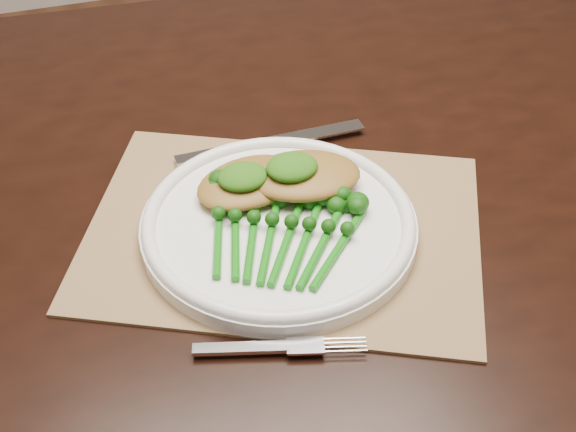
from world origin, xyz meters
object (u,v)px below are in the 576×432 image
object	(u,v)px
dining_table	(313,348)
placemat	(283,230)
dinner_plate	(279,224)
chicken_fillet_left	(249,182)
broccolini_bundle	(278,239)

from	to	relation	value
dining_table	placemat	world-z (taller)	placemat
dining_table	dinner_plate	world-z (taller)	dinner_plate
chicken_fillet_left	dinner_plate	bearing A→B (deg)	-88.52
placemat	chicken_fillet_left	size ratio (longest dim) A/B	3.43
dinner_plate	chicken_fillet_left	size ratio (longest dim) A/B	2.41
dinner_plate	broccolini_bundle	size ratio (longest dim) A/B	1.36
chicken_fillet_left	broccolini_bundle	size ratio (longest dim) A/B	0.56
dining_table	chicken_fillet_left	world-z (taller)	chicken_fillet_left
broccolini_bundle	placemat	bearing A→B (deg)	92.90
dinner_plate	dining_table	bearing A→B (deg)	54.67
placemat	dinner_plate	world-z (taller)	dinner_plate
broccolini_bundle	dining_table	bearing A→B (deg)	85.32
dining_table	placemat	xyz separation A→B (m)	(-0.08, -0.12, 0.37)
dining_table	dinner_plate	xyz separation A→B (m)	(-0.09, -0.13, 0.39)
placemat	broccolini_bundle	bearing A→B (deg)	-89.29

